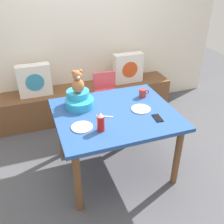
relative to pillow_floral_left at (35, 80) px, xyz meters
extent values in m
plane|color=#4C4C51|center=(0.70, -1.25, -0.68)|extent=(8.00, 8.00, 0.00)
cube|color=silver|center=(0.70, 0.29, 0.62)|extent=(4.40, 0.10, 2.60)
cube|color=brown|center=(0.70, 0.02, -0.45)|extent=(2.60, 0.44, 0.46)
cube|color=white|center=(0.00, 0.00, 0.00)|extent=(0.44, 0.14, 0.44)
cylinder|color=teal|center=(0.00, -0.07, 0.00)|extent=(0.24, 0.01, 0.24)
cube|color=white|center=(1.36, 0.00, 0.00)|extent=(0.44, 0.14, 0.44)
cylinder|color=#D84C1E|center=(1.36, -0.07, 0.00)|extent=(0.24, 0.01, 0.24)
cube|color=#264C8C|center=(0.70, -1.25, 0.04)|extent=(1.22, 1.04, 0.04)
cylinder|color=brown|center=(0.18, -1.68, -0.33)|extent=(0.07, 0.07, 0.70)
cylinder|color=brown|center=(1.22, -1.68, -0.33)|extent=(0.07, 0.07, 0.70)
cylinder|color=brown|center=(0.18, -0.82, -0.33)|extent=(0.07, 0.07, 0.70)
cylinder|color=brown|center=(1.22, -0.82, -0.33)|extent=(0.07, 0.07, 0.70)
cylinder|color=#D84C59|center=(0.88, -0.43, -0.17)|extent=(0.34, 0.34, 0.10)
cube|color=#D84C59|center=(0.89, -0.29, -0.01)|extent=(0.30, 0.07, 0.24)
cube|color=white|center=(0.87, -0.61, -0.10)|extent=(0.31, 0.22, 0.02)
cylinder|color=silver|center=(0.74, -0.57, -0.45)|extent=(0.03, 0.03, 0.46)
cylinder|color=silver|center=(1.02, -0.57, -0.45)|extent=(0.03, 0.03, 0.46)
cylinder|color=silver|center=(0.74, -0.29, -0.45)|extent=(0.03, 0.03, 0.46)
cylinder|color=silver|center=(1.02, -0.29, -0.45)|extent=(0.03, 0.03, 0.46)
cylinder|color=#2B9AC6|center=(0.39, -1.01, 0.10)|extent=(0.30, 0.30, 0.09)
cylinder|color=#2B9AC6|center=(0.39, -0.95, 0.18)|extent=(0.24, 0.24, 0.07)
ellipsoid|color=#A9673C|center=(0.39, -0.99, 0.29)|extent=(0.13, 0.11, 0.15)
sphere|color=#A9673C|center=(0.39, -0.99, 0.41)|extent=(0.10, 0.10, 0.10)
sphere|color=beige|center=(0.39, -1.03, 0.40)|extent=(0.04, 0.04, 0.04)
sphere|color=#A9673C|center=(0.35, -0.99, 0.45)|extent=(0.04, 0.04, 0.04)
sphere|color=#A9673C|center=(0.43, -0.99, 0.45)|extent=(0.04, 0.04, 0.04)
cylinder|color=red|center=(0.47, -1.50, 0.13)|extent=(0.07, 0.07, 0.15)
cone|color=white|center=(0.47, -1.50, 0.23)|extent=(0.06, 0.06, 0.03)
cylinder|color=#9E332D|center=(1.11, -1.03, 0.11)|extent=(0.08, 0.08, 0.09)
torus|color=#9E332D|center=(1.16, -1.03, 0.11)|extent=(0.06, 0.01, 0.06)
cylinder|color=white|center=(0.32, -1.40, 0.07)|extent=(0.20, 0.20, 0.01)
cylinder|color=white|center=(0.97, -1.28, 0.07)|extent=(0.20, 0.20, 0.01)
cube|color=black|center=(1.05, -1.49, 0.06)|extent=(0.08, 0.15, 0.01)
cube|color=silver|center=(0.57, -1.29, 0.06)|extent=(0.16, 0.09, 0.01)
camera|label=1|loc=(-0.09, -3.36, 1.41)|focal=41.39mm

